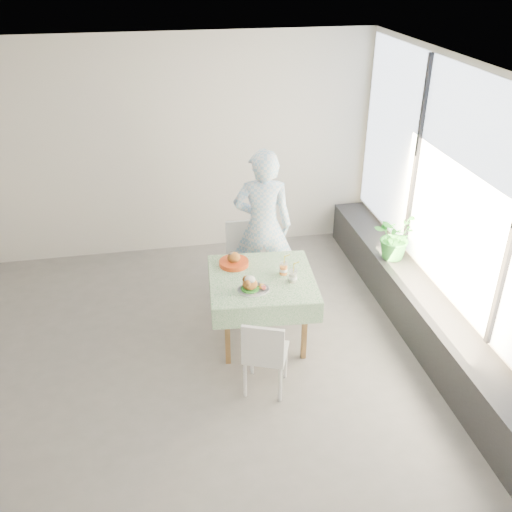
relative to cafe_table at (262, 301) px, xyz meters
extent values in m
plane|color=#5D5A58|center=(-1.13, -0.28, -0.46)|extent=(6.00, 6.00, 0.00)
plane|color=white|center=(-1.13, -0.28, 2.34)|extent=(6.00, 6.00, 0.00)
cube|color=beige|center=(-1.13, 2.22, 0.94)|extent=(6.00, 0.02, 2.80)
cube|color=beige|center=(-1.13, -2.78, 0.94)|extent=(6.00, 0.02, 2.80)
cube|color=beige|center=(1.87, -0.28, 0.94)|extent=(0.02, 5.00, 2.80)
cube|color=#D1E0F9|center=(1.84, -0.28, 1.19)|extent=(0.01, 4.80, 2.18)
cube|color=black|center=(1.67, -0.28, -0.21)|extent=(0.40, 4.80, 0.50)
cube|color=brown|center=(0.00, 0.00, 0.25)|extent=(0.97, 0.97, 0.04)
cube|color=silver|center=(0.00, 0.00, 0.28)|extent=(1.12, 1.12, 0.01)
cube|color=white|center=(0.00, 0.87, -0.02)|extent=(0.42, 0.42, 0.04)
cube|color=white|center=(0.00, 1.06, 0.21)|extent=(0.42, 0.04, 0.42)
cube|color=white|center=(-0.11, -0.76, -0.05)|extent=(0.49, 0.49, 0.04)
cube|color=white|center=(-0.18, -0.92, 0.15)|extent=(0.37, 0.17, 0.38)
imported|color=#92C5E9|center=(0.18, 0.83, 0.44)|extent=(0.72, 0.54, 1.80)
cylinder|color=white|center=(-0.13, -0.22, 0.29)|extent=(0.31, 0.31, 0.02)
cylinder|color=#155515|center=(-0.16, -0.22, 0.31)|extent=(0.17, 0.17, 0.02)
ellipsoid|color=brown|center=(-0.16, -0.22, 0.36)|extent=(0.15, 0.13, 0.11)
ellipsoid|color=white|center=(-0.16, -0.22, 0.41)|extent=(0.11, 0.10, 0.07)
cylinder|color=maroon|center=(-0.03, -0.24, 0.31)|extent=(0.05, 0.05, 0.03)
cylinder|color=white|center=(0.23, 0.02, 0.34)|extent=(0.09, 0.09, 0.12)
cylinder|color=orange|center=(0.23, 0.02, 0.33)|extent=(0.08, 0.08, 0.09)
cylinder|color=white|center=(0.23, 0.02, 0.41)|extent=(0.09, 0.09, 0.01)
cylinder|color=yellow|center=(0.23, 0.02, 0.45)|extent=(0.01, 0.03, 0.17)
cylinder|color=white|center=(0.28, -0.14, 0.34)|extent=(0.09, 0.09, 0.12)
cylinder|color=beige|center=(0.28, -0.14, 0.33)|extent=(0.08, 0.08, 0.09)
cylinder|color=white|center=(0.28, -0.14, 0.41)|extent=(0.09, 0.09, 0.01)
cylinder|color=yellow|center=(0.29, -0.14, 0.45)|extent=(0.01, 0.03, 0.17)
cylinder|color=#B73912|center=(-0.24, 0.30, 0.31)|extent=(0.31, 0.31, 0.05)
cylinder|color=white|center=(-0.24, 0.30, 0.32)|extent=(0.26, 0.26, 0.02)
ellipsoid|color=brown|center=(-0.24, 0.30, 0.37)|extent=(0.14, 0.13, 0.12)
imported|color=#277729|center=(1.65, 0.56, 0.31)|extent=(0.65, 0.64, 0.54)
camera|label=1|loc=(-0.98, -4.80, 3.23)|focal=40.00mm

